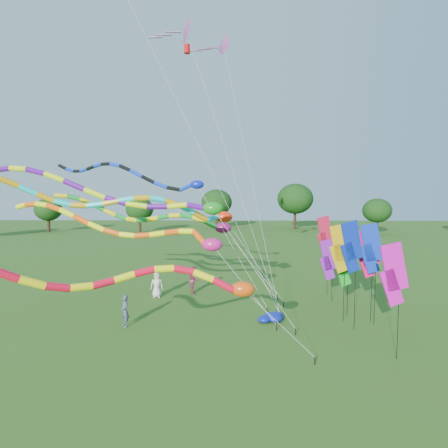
{
  "coord_description": "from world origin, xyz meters",
  "views": [
    {
      "loc": [
        0.03,
        -14.88,
        6.34
      ],
      "look_at": [
        -0.38,
        5.25,
        4.8
      ],
      "focal_mm": 30.0,
      "sensor_mm": 36.0,
      "label": 1
    }
  ],
  "objects_px": {
    "blue_nylon_heap": "(272,315)",
    "person_b": "(125,311)",
    "tube_kite_red": "(141,279)",
    "tube_kite_orange": "(136,229)",
    "person_a": "(157,285)",
    "person_c": "(194,280)"
  },
  "relations": [
    {
      "from": "person_b",
      "to": "tube_kite_orange",
      "type": "bearing_deg",
      "value": 134.88
    },
    {
      "from": "tube_kite_red",
      "to": "tube_kite_orange",
      "type": "height_order",
      "value": "tube_kite_orange"
    },
    {
      "from": "tube_kite_orange",
      "to": "person_b",
      "type": "distance_m",
      "value": 4.14
    },
    {
      "from": "tube_kite_red",
      "to": "blue_nylon_heap",
      "type": "distance_m",
      "value": 9.28
    },
    {
      "from": "tube_kite_red",
      "to": "tube_kite_orange",
      "type": "relative_size",
      "value": 0.81
    },
    {
      "from": "blue_nylon_heap",
      "to": "person_c",
      "type": "relative_size",
      "value": 0.65
    },
    {
      "from": "tube_kite_red",
      "to": "person_a",
      "type": "height_order",
      "value": "tube_kite_red"
    },
    {
      "from": "person_a",
      "to": "person_c",
      "type": "xyz_separation_m",
      "value": [
        2.24,
        1.04,
        0.09
      ]
    },
    {
      "from": "tube_kite_red",
      "to": "person_a",
      "type": "relative_size",
      "value": 7.34
    },
    {
      "from": "tube_kite_orange",
      "to": "person_b",
      "type": "relative_size",
      "value": 9.18
    },
    {
      "from": "tube_kite_orange",
      "to": "person_b",
      "type": "height_order",
      "value": "tube_kite_orange"
    },
    {
      "from": "blue_nylon_heap",
      "to": "person_a",
      "type": "distance_m",
      "value": 7.91
    },
    {
      "from": "tube_kite_orange",
      "to": "person_a",
      "type": "xyz_separation_m",
      "value": [
        0.28,
        3.73,
        -3.83
      ]
    },
    {
      "from": "tube_kite_red",
      "to": "tube_kite_orange",
      "type": "xyz_separation_m",
      "value": [
        -2.05,
        7.38,
        0.96
      ]
    },
    {
      "from": "blue_nylon_heap",
      "to": "person_b",
      "type": "height_order",
      "value": "person_b"
    },
    {
      "from": "person_b",
      "to": "person_c",
      "type": "height_order",
      "value": "person_c"
    },
    {
      "from": "blue_nylon_heap",
      "to": "person_b",
      "type": "xyz_separation_m",
      "value": [
        -7.25,
        -1.17,
        0.56
      ]
    },
    {
      "from": "person_b",
      "to": "person_c",
      "type": "bearing_deg",
      "value": 119.43
    },
    {
      "from": "tube_kite_red",
      "to": "person_b",
      "type": "xyz_separation_m",
      "value": [
        -2.26,
        5.86,
        -2.89
      ]
    },
    {
      "from": "blue_nylon_heap",
      "to": "person_b",
      "type": "bearing_deg",
      "value": -170.81
    },
    {
      "from": "tube_kite_red",
      "to": "tube_kite_orange",
      "type": "distance_m",
      "value": 7.72
    },
    {
      "from": "person_a",
      "to": "person_b",
      "type": "xyz_separation_m",
      "value": [
        -0.5,
        -5.26,
        -0.01
      ]
    }
  ]
}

